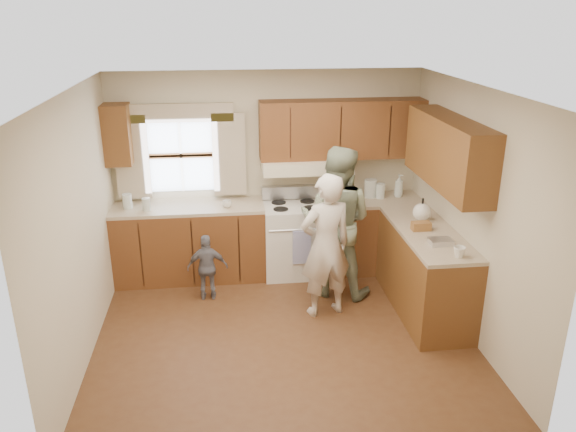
{
  "coord_description": "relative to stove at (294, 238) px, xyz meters",
  "views": [
    {
      "loc": [
        -0.55,
        -5.02,
        3.18
      ],
      "look_at": [
        0.1,
        0.4,
        1.15
      ],
      "focal_mm": 35.0,
      "sensor_mm": 36.0,
      "label": 1
    }
  ],
  "objects": [
    {
      "name": "woman_left",
      "position": [
        0.2,
        -1.06,
        0.34
      ],
      "size": [
        0.66,
        0.52,
        1.6
      ],
      "primitive_type": "imported",
      "rotation": [
        0.0,
        0.0,
        3.4
      ],
      "color": "beige",
      "rests_on": "ground"
    },
    {
      "name": "kitchen_fixtures",
      "position": [
        0.31,
        -0.36,
        0.37
      ],
      "size": [
        3.8,
        2.25,
        2.15
      ],
      "color": "#4C2910",
      "rests_on": "ground"
    },
    {
      "name": "room",
      "position": [
        -0.3,
        -1.44,
        0.78
      ],
      "size": [
        3.8,
        3.8,
        3.8
      ],
      "color": "#4D2B17",
      "rests_on": "ground"
    },
    {
      "name": "stove",
      "position": [
        0.0,
        0.0,
        0.0
      ],
      "size": [
        0.76,
        0.67,
        1.07
      ],
      "color": "silver",
      "rests_on": "ground"
    },
    {
      "name": "child",
      "position": [
        -1.07,
        -0.59,
        -0.07
      ],
      "size": [
        0.46,
        0.2,
        0.79
      ],
      "primitive_type": "imported",
      "rotation": [
        0.0,
        0.0,
        3.13
      ],
      "color": "slate",
      "rests_on": "ground"
    },
    {
      "name": "woman_right",
      "position": [
        0.41,
        -0.59,
        0.42
      ],
      "size": [
        1.06,
        0.96,
        1.77
      ],
      "primitive_type": "imported",
      "rotation": [
        0.0,
        0.0,
        2.72
      ],
      "color": "#263F29",
      "rests_on": "ground"
    }
  ]
}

